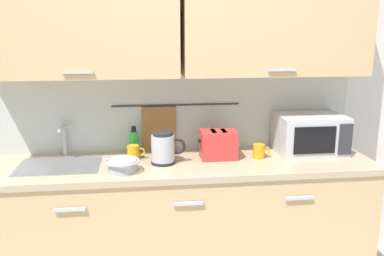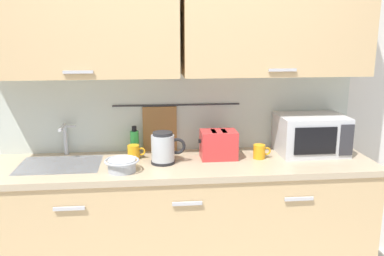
{
  "view_description": "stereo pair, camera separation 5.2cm",
  "coord_description": "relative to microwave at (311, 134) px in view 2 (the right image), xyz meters",
  "views": [
    {
      "loc": [
        -0.26,
        -2.29,
        1.75
      ],
      "look_at": [
        0.06,
        0.33,
        1.12
      ],
      "focal_mm": 38.73,
      "sensor_mm": 36.0,
      "label": 1
    },
    {
      "loc": [
        -0.21,
        -2.29,
        1.75
      ],
      "look_at": [
        0.06,
        0.33,
        1.12
      ],
      "focal_mm": 38.73,
      "sensor_mm": 36.0,
      "label": 2
    }
  ],
  "objects": [
    {
      "name": "toaster",
      "position": [
        -0.66,
        -0.05,
        -0.04
      ],
      "size": [
        0.26,
        0.17,
        0.19
      ],
      "color": "red",
      "rests_on": "counter_unit"
    },
    {
      "name": "mug_by_kettle",
      "position": [
        -0.39,
        -0.09,
        -0.09
      ],
      "size": [
        0.12,
        0.08,
        0.09
      ],
      "color": "orange",
      "rests_on": "counter_unit"
    },
    {
      "name": "electric_kettle",
      "position": [
        -1.03,
        -0.12,
        -0.03
      ],
      "size": [
        0.23,
        0.16,
        0.21
      ],
      "color": "black",
      "rests_on": "counter_unit"
    },
    {
      "name": "microwave",
      "position": [
        0.0,
        0.0,
        0.0
      ],
      "size": [
        0.46,
        0.35,
        0.27
      ],
      "color": "silver",
      "rests_on": "counter_unit"
    },
    {
      "name": "sink_faucet",
      "position": [
        -1.7,
        0.12,
        0.01
      ],
      "size": [
        0.09,
        0.17,
        0.22
      ],
      "color": "#B2B5BA",
      "rests_on": "counter_unit"
    },
    {
      "name": "mug_near_sink",
      "position": [
        -1.23,
        -0.01,
        -0.09
      ],
      "size": [
        0.12,
        0.08,
        0.09
      ],
      "color": "orange",
      "rests_on": "counter_unit"
    },
    {
      "name": "dish_soap_bottle",
      "position": [
        -1.23,
        0.12,
        -0.05
      ],
      "size": [
        0.06,
        0.06,
        0.2
      ],
      "color": "green",
      "rests_on": "counter_unit"
    },
    {
      "name": "counter_unit",
      "position": [
        -0.92,
        -0.11,
        -0.58
      ],
      "size": [
        2.53,
        0.64,
        0.9
      ],
      "color": "tan",
      "rests_on": "ground"
    },
    {
      "name": "back_wall_assembly",
      "position": [
        -0.91,
        0.12,
        0.49
      ],
      "size": [
        3.7,
        0.41,
        2.5
      ],
      "color": "silver",
      "rests_on": "ground"
    },
    {
      "name": "mixing_bowl",
      "position": [
        -1.29,
        -0.26,
        -0.09
      ],
      "size": [
        0.21,
        0.21,
        0.08
      ],
      "color": "#A5ADB7",
      "rests_on": "counter_unit"
    }
  ]
}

